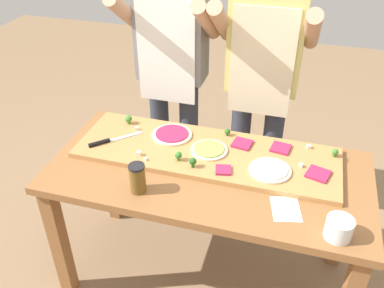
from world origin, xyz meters
TOP-DOWN VIEW (x-y plane):
  - ground_plane at (0.00, 0.00)m, footprint 8.00×8.00m
  - prep_table at (0.00, 0.00)m, footprint 1.52×0.73m
  - cutting_board at (-0.04, 0.11)m, footprint 1.30×0.43m
  - chefs_knife at (-0.54, 0.05)m, footprint 0.22×0.22m
  - pizza_whole_pesto_green at (-0.03, 0.11)m, footprint 0.18×0.18m
  - pizza_whole_white_garlic at (0.29, 0.03)m, footprint 0.20×0.20m
  - pizza_whole_beet_magenta at (-0.25, 0.19)m, footprint 0.21×0.21m
  - pizza_slice_far_left at (0.50, 0.07)m, footprint 0.12×0.12m
  - pizza_slice_center at (0.31, 0.23)m, footprint 0.10×0.10m
  - pizza_slice_near_left at (0.12, 0.21)m, footprint 0.11×0.11m
  - pizza_slice_far_right at (0.08, -0.03)m, footprint 0.09×0.09m
  - broccoli_floret_front_left at (-0.15, -0.01)m, footprint 0.04×0.04m
  - broccoli_floret_front_right at (-0.51, 0.24)m, footprint 0.04×0.04m
  - broccoli_floret_center_right at (-0.07, -0.04)m, footprint 0.03×0.03m
  - broccoli_floret_back_mid at (0.57, 0.24)m, footprint 0.03×0.03m
  - broccoli_floret_back_left at (0.03, 0.28)m, footprint 0.03×0.03m
  - cheese_crumble_a at (0.42, 0.11)m, footprint 0.02×0.02m
  - cheese_crumble_b at (-0.35, -0.02)m, footprint 0.03×0.03m
  - cheese_crumble_c at (-0.30, -0.05)m, footprint 0.02×0.02m
  - cheese_crumble_d at (0.45, 0.27)m, footprint 0.02×0.02m
  - cheese_crumble_e at (-0.45, 0.19)m, footprint 0.02×0.02m
  - flour_cup at (0.59, -0.28)m, footprint 0.11×0.11m
  - sauce_jar at (-0.26, -0.24)m, footprint 0.07×0.07m
  - recipe_note at (0.38, -0.18)m, footprint 0.15×0.18m
  - cook_left at (-0.40, 0.65)m, footprint 0.54×0.39m
  - cook_right at (0.14, 0.65)m, footprint 0.54×0.39m

SIDE VIEW (x-z plane):
  - ground_plane at x=0.00m, z-range 0.00..0.00m
  - prep_table at x=0.00m, z-range 0.27..1.04m
  - recipe_note at x=0.38m, z-range 0.77..0.77m
  - cutting_board at x=-0.04m, z-range 0.77..0.79m
  - pizza_slice_far_left at x=0.50m, z-range 0.79..0.80m
  - pizza_slice_center at x=0.31m, z-range 0.79..0.80m
  - pizza_slice_near_left at x=0.12m, z-range 0.79..0.80m
  - pizza_slice_far_right at x=0.08m, z-range 0.79..0.80m
  - chefs_knife at x=-0.54m, z-range 0.79..0.81m
  - cheese_crumble_c at x=-0.30m, z-range 0.79..0.81m
  - pizza_whole_white_garlic at x=0.29m, z-range 0.79..0.81m
  - pizza_whole_pesto_green at x=-0.03m, z-range 0.79..0.81m
  - pizza_whole_beet_magenta at x=-0.25m, z-range 0.79..0.81m
  - cheese_crumble_e at x=-0.45m, z-range 0.79..0.81m
  - cheese_crumble_a at x=0.42m, z-range 0.79..0.81m
  - cheese_crumble_d at x=0.45m, z-range 0.79..0.81m
  - cheese_crumble_b at x=-0.35m, z-range 0.79..0.81m
  - flour_cup at x=0.59m, z-range 0.76..0.85m
  - broccoli_floret_back_left at x=0.03m, z-range 0.80..0.83m
  - broccoli_floret_back_mid at x=0.57m, z-range 0.80..0.84m
  - broccoli_floret_front_left at x=-0.15m, z-range 0.80..0.84m
  - broccoli_floret_front_right at x=-0.51m, z-range 0.80..0.85m
  - broccoli_floret_center_right at x=-0.07m, z-range 0.80..0.85m
  - sauce_jar at x=-0.26m, z-range 0.77..0.91m
  - cook_left at x=-0.40m, z-range 0.16..1.83m
  - cook_right at x=0.14m, z-range 0.16..1.83m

